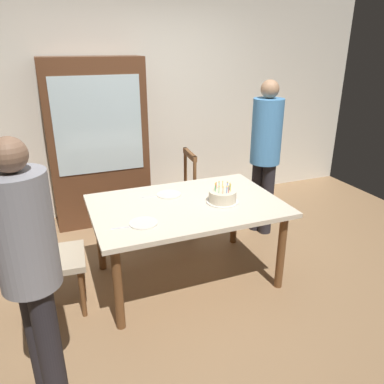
{
  "coord_description": "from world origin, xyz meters",
  "views": [
    {
      "loc": [
        -1.04,
        -2.75,
        2.02
      ],
      "look_at": [
        0.05,
        0.0,
        0.84
      ],
      "focal_mm": 34.88,
      "sensor_mm": 36.0,
      "label": 1
    }
  ],
  "objects_px": {
    "dining_table": "(187,212)",
    "chair_upholstered": "(42,252)",
    "plate_near_celebrant": "(144,223)",
    "plate_far_side": "(169,194)",
    "chair_spindle_back": "(175,196)",
    "person_guest": "(265,150)",
    "person_celebrant": "(29,263)",
    "china_cabinet": "(98,143)",
    "birthday_cake": "(222,197)"
  },
  "relations": [
    {
      "from": "chair_upholstered",
      "to": "plate_far_side",
      "type": "bearing_deg",
      "value": 12.62
    },
    {
      "from": "plate_far_side",
      "to": "chair_spindle_back",
      "type": "xyz_separation_m",
      "value": [
        0.27,
        0.61,
        -0.29
      ]
    },
    {
      "from": "chair_upholstered",
      "to": "birthday_cake",
      "type": "bearing_deg",
      "value": -3.01
    },
    {
      "from": "person_guest",
      "to": "person_celebrant",
      "type": "bearing_deg",
      "value": -149.38
    },
    {
      "from": "chair_spindle_back",
      "to": "person_guest",
      "type": "distance_m",
      "value": 1.1
    },
    {
      "from": "chair_upholstered",
      "to": "person_celebrant",
      "type": "distance_m",
      "value": 0.9
    },
    {
      "from": "dining_table",
      "to": "chair_upholstered",
      "type": "relative_size",
      "value": 1.7
    },
    {
      "from": "china_cabinet",
      "to": "plate_far_side",
      "type": "bearing_deg",
      "value": -72.19
    },
    {
      "from": "person_celebrant",
      "to": "person_guest",
      "type": "xyz_separation_m",
      "value": [
        2.34,
        1.39,
        0.05
      ]
    },
    {
      "from": "plate_near_celebrant",
      "to": "birthday_cake",
      "type": "bearing_deg",
      "value": 11.65
    },
    {
      "from": "plate_far_side",
      "to": "china_cabinet",
      "type": "height_order",
      "value": "china_cabinet"
    },
    {
      "from": "chair_upholstered",
      "to": "china_cabinet",
      "type": "xyz_separation_m",
      "value": [
        0.69,
        1.57,
        0.42
      ]
    },
    {
      "from": "birthday_cake",
      "to": "plate_far_side",
      "type": "distance_m",
      "value": 0.5
    },
    {
      "from": "plate_near_celebrant",
      "to": "china_cabinet",
      "type": "xyz_separation_m",
      "value": [
        -0.06,
        1.8,
        0.2
      ]
    },
    {
      "from": "dining_table",
      "to": "person_celebrant",
      "type": "distance_m",
      "value": 1.49
    },
    {
      "from": "plate_near_celebrant",
      "to": "person_celebrant",
      "type": "xyz_separation_m",
      "value": [
        -0.78,
        -0.58,
        0.17
      ]
    },
    {
      "from": "chair_spindle_back",
      "to": "chair_upholstered",
      "type": "distance_m",
      "value": 1.63
    },
    {
      "from": "birthday_cake",
      "to": "chair_upholstered",
      "type": "relative_size",
      "value": 0.29
    },
    {
      "from": "plate_far_side",
      "to": "person_celebrant",
      "type": "height_order",
      "value": "person_celebrant"
    },
    {
      "from": "plate_far_side",
      "to": "china_cabinet",
      "type": "relative_size",
      "value": 0.12
    },
    {
      "from": "person_celebrant",
      "to": "plate_near_celebrant",
      "type": "bearing_deg",
      "value": 36.64
    },
    {
      "from": "plate_near_celebrant",
      "to": "person_celebrant",
      "type": "distance_m",
      "value": 0.98
    },
    {
      "from": "plate_near_celebrant",
      "to": "chair_upholstered",
      "type": "height_order",
      "value": "chair_upholstered"
    },
    {
      "from": "birthday_cake",
      "to": "person_guest",
      "type": "distance_m",
      "value": 1.07
    },
    {
      "from": "china_cabinet",
      "to": "person_celebrant",
      "type": "bearing_deg",
      "value": -106.8
    },
    {
      "from": "birthday_cake",
      "to": "person_guest",
      "type": "relative_size",
      "value": 0.17
    },
    {
      "from": "chair_upholstered",
      "to": "plate_near_celebrant",
      "type": "bearing_deg",
      "value": -17.1
    },
    {
      "from": "birthday_cake",
      "to": "chair_spindle_back",
      "type": "relative_size",
      "value": 0.29
    },
    {
      "from": "person_celebrant",
      "to": "person_guest",
      "type": "relative_size",
      "value": 0.96
    },
    {
      "from": "birthday_cake",
      "to": "china_cabinet",
      "type": "xyz_separation_m",
      "value": [
        -0.8,
        1.65,
        0.16
      ]
    },
    {
      "from": "plate_near_celebrant",
      "to": "plate_far_side",
      "type": "bearing_deg",
      "value": 52.97
    },
    {
      "from": "dining_table",
      "to": "china_cabinet",
      "type": "xyz_separation_m",
      "value": [
        -0.5,
        1.56,
        0.29
      ]
    },
    {
      "from": "dining_table",
      "to": "person_celebrant",
      "type": "bearing_deg",
      "value": -146.15
    },
    {
      "from": "dining_table",
      "to": "birthday_cake",
      "type": "xyz_separation_m",
      "value": [
        0.3,
        -0.09,
        0.13
      ]
    },
    {
      "from": "plate_near_celebrant",
      "to": "china_cabinet",
      "type": "height_order",
      "value": "china_cabinet"
    },
    {
      "from": "person_celebrant",
      "to": "china_cabinet",
      "type": "xyz_separation_m",
      "value": [
        0.72,
        2.38,
        0.03
      ]
    },
    {
      "from": "chair_spindle_back",
      "to": "dining_table",
      "type": "bearing_deg",
      "value": -102.4
    },
    {
      "from": "plate_far_side",
      "to": "chair_spindle_back",
      "type": "height_order",
      "value": "chair_spindle_back"
    },
    {
      "from": "chair_spindle_back",
      "to": "chair_upholstered",
      "type": "height_order",
      "value": "same"
    },
    {
      "from": "person_celebrant",
      "to": "chair_spindle_back",
      "type": "bearing_deg",
      "value": 49.87
    },
    {
      "from": "dining_table",
      "to": "chair_spindle_back",
      "type": "distance_m",
      "value": 0.9
    },
    {
      "from": "plate_near_celebrant",
      "to": "plate_far_side",
      "type": "distance_m",
      "value": 0.6
    },
    {
      "from": "dining_table",
      "to": "plate_near_celebrant",
      "type": "bearing_deg",
      "value": -151.53
    },
    {
      "from": "birthday_cake",
      "to": "dining_table",
      "type": "bearing_deg",
      "value": 163.65
    },
    {
      "from": "dining_table",
      "to": "plate_near_celebrant",
      "type": "xyz_separation_m",
      "value": [
        -0.44,
        -0.24,
        0.09
      ]
    },
    {
      "from": "plate_near_celebrant",
      "to": "chair_spindle_back",
      "type": "distance_m",
      "value": 1.29
    },
    {
      "from": "plate_near_celebrant",
      "to": "plate_far_side",
      "type": "relative_size",
      "value": 1.0
    },
    {
      "from": "dining_table",
      "to": "chair_upholstered",
      "type": "distance_m",
      "value": 1.2
    },
    {
      "from": "plate_far_side",
      "to": "person_guest",
      "type": "height_order",
      "value": "person_guest"
    },
    {
      "from": "plate_near_celebrant",
      "to": "chair_spindle_back",
      "type": "relative_size",
      "value": 0.23
    }
  ]
}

